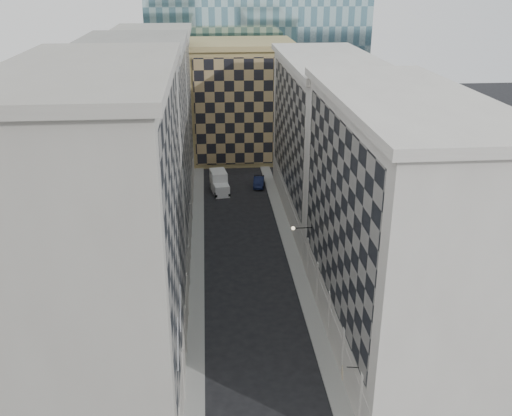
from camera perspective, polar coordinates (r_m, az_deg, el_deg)
sidewalk_west at (r=62.24m, az=-5.90°, el=-5.18°), size 1.50×100.00×0.15m
sidewalk_east at (r=62.85m, az=3.75°, el=-4.81°), size 1.50×100.00×0.15m
bldg_left_a at (r=40.62m, az=-14.77°, el=-3.13°), size 10.80×22.80×23.70m
bldg_left_b at (r=61.17m, az=-11.59°, el=5.38°), size 10.80×22.80×22.70m
bldg_left_c at (r=82.47m, az=-10.01°, el=9.55°), size 10.80×22.80×21.70m
bldg_right_a at (r=46.55m, az=13.67°, el=-1.67°), size 10.80×26.80×20.70m
bldg_right_b at (r=71.28m, az=7.04°, el=6.87°), size 10.80×28.80×19.70m
tan_block at (r=95.21m, az=-1.48°, el=10.75°), size 16.80×14.80×18.80m
flagpoles_left at (r=37.58m, az=-7.72°, el=-11.51°), size 0.10×6.33×2.33m
bracket_lamp at (r=54.72m, az=3.92°, el=-2.03°), size 1.98×0.36×0.36m
box_truck at (r=80.83m, az=-3.68°, el=2.49°), size 2.80×5.43×2.85m
dark_car at (r=82.88m, az=0.28°, el=2.65°), size 1.99×4.38×1.39m
shop_sign at (r=40.59m, az=8.71°, el=-15.93°), size 1.20×0.72×0.80m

